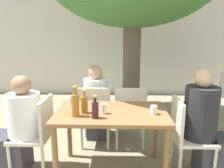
% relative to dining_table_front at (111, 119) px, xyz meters
% --- Properties ---
extents(cafe_building_wall, '(10.00, 0.08, 2.80)m').
position_rel_dining_table_front_xyz_m(cafe_building_wall, '(0.00, 3.64, 0.72)').
color(cafe_building_wall, beige).
rests_on(cafe_building_wall, ground_plane).
extents(dining_table_front, '(1.27, 0.79, 0.78)m').
position_rel_dining_table_front_xyz_m(dining_table_front, '(0.00, 0.00, 0.00)').
color(dining_table_front, brown).
rests_on(dining_table_front, ground_plane).
extents(patio_chair_0, '(0.44, 0.44, 0.92)m').
position_rel_dining_table_front_xyz_m(patio_chair_0, '(-0.87, 0.00, -0.15)').
color(patio_chair_0, beige).
rests_on(patio_chair_0, ground_plane).
extents(patio_chair_1, '(0.44, 0.44, 0.92)m').
position_rel_dining_table_front_xyz_m(patio_chair_1, '(0.87, 0.00, -0.15)').
color(patio_chair_1, beige).
rests_on(patio_chair_1, ground_plane).
extents(patio_chair_2, '(0.44, 0.44, 0.92)m').
position_rel_dining_table_front_xyz_m(patio_chair_2, '(-0.25, 0.63, -0.15)').
color(patio_chair_2, beige).
rests_on(patio_chair_2, ground_plane).
extents(patio_chair_3, '(0.44, 0.44, 0.92)m').
position_rel_dining_table_front_xyz_m(patio_chair_3, '(0.25, 0.63, -0.15)').
color(patio_chair_3, beige).
rests_on(patio_chair_3, ground_plane).
extents(person_seated_0, '(0.59, 0.38, 1.19)m').
position_rel_dining_table_front_xyz_m(person_seated_0, '(-1.10, -0.00, -0.14)').
color(person_seated_0, '#383842').
rests_on(person_seated_0, ground_plane).
extents(person_seated_1, '(0.59, 0.37, 1.27)m').
position_rel_dining_table_front_xyz_m(person_seated_1, '(1.09, -0.00, -0.10)').
color(person_seated_1, '#383842').
rests_on(person_seated_1, ground_plane).
extents(person_seated_2, '(0.36, 0.58, 1.19)m').
position_rel_dining_table_front_xyz_m(person_seated_2, '(-0.25, 0.86, -0.14)').
color(person_seated_2, '#383842').
rests_on(person_seated_2, ground_plane).
extents(wine_bottle_0, '(0.07, 0.07, 0.24)m').
position_rel_dining_table_front_xyz_m(wine_bottle_0, '(-0.16, -0.22, 0.20)').
color(wine_bottle_0, '#331923').
rests_on(wine_bottle_0, dining_table_front).
extents(amber_bottle_1, '(0.08, 0.08, 0.27)m').
position_rel_dining_table_front_xyz_m(amber_bottle_1, '(-0.30, -0.07, 0.21)').
color(amber_bottle_1, '#9E661E').
rests_on(amber_bottle_1, dining_table_front).
extents(amber_bottle_2, '(0.08, 0.08, 0.33)m').
position_rel_dining_table_front_xyz_m(amber_bottle_2, '(-0.38, -0.17, 0.23)').
color(amber_bottle_2, '#9E661E').
rests_on(amber_bottle_2, dining_table_front).
extents(drinking_glass_0, '(0.07, 0.07, 0.11)m').
position_rel_dining_table_front_xyz_m(drinking_glass_0, '(-0.50, 0.19, 0.16)').
color(drinking_glass_0, white).
rests_on(drinking_glass_0, dining_table_front).
extents(drinking_glass_1, '(0.06, 0.06, 0.11)m').
position_rel_dining_table_front_xyz_m(drinking_glass_1, '(-0.08, -0.08, 0.16)').
color(drinking_glass_1, silver).
rests_on(drinking_glass_1, dining_table_front).
extents(drinking_glass_2, '(0.08, 0.08, 0.10)m').
position_rel_dining_table_front_xyz_m(drinking_glass_2, '(0.47, -0.08, 0.15)').
color(drinking_glass_2, white).
rests_on(drinking_glass_2, dining_table_front).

